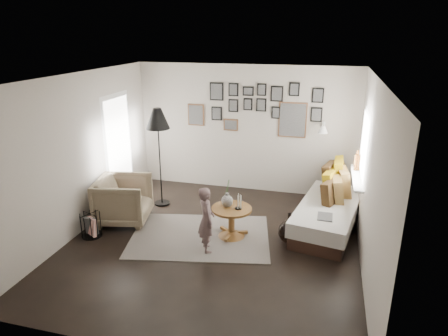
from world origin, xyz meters
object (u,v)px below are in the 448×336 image
(demijohn_large, at_px, (289,231))
(floor_lamp, at_px, (158,122))
(demijohn_small, at_px, (311,239))
(child, at_px, (206,220))
(daybed, at_px, (328,209))
(vase, at_px, (227,199))
(armchair, at_px, (124,200))
(magazine_basket, at_px, (91,225))
(pedestal_table, at_px, (232,223))

(demijohn_large, bearing_deg, floor_lamp, 161.01)
(floor_lamp, distance_m, demijohn_small, 3.39)
(demijohn_small, distance_m, child, 1.64)
(daybed, height_order, floor_lamp, floor_lamp)
(vase, distance_m, child, 0.59)
(armchair, bearing_deg, child, -120.92)
(armchair, height_order, magazine_basket, armchair)
(magazine_basket, bearing_deg, demijohn_small, 7.98)
(magazine_basket, height_order, child, child)
(vase, bearing_deg, demijohn_small, -3.99)
(vase, bearing_deg, armchair, 178.58)
(floor_lamp, bearing_deg, magazine_basket, -112.34)
(armchair, relative_size, floor_lamp, 0.47)
(vase, xyz_separation_m, child, (-0.18, -0.54, -0.14))
(demijohn_large, relative_size, child, 0.48)
(armchair, distance_m, child, 1.80)
(vase, distance_m, demijohn_large, 1.11)
(floor_lamp, xyz_separation_m, magazine_basket, (-0.61, -1.49, -1.43))
(daybed, height_order, child, child)
(pedestal_table, bearing_deg, daybed, 27.54)
(pedestal_table, distance_m, demijohn_small, 1.28)
(pedestal_table, xyz_separation_m, demijohn_small, (1.28, -0.07, -0.06))
(demijohn_small, bearing_deg, child, -163.90)
(pedestal_table, distance_m, daybed, 1.71)
(daybed, xyz_separation_m, armchair, (-3.48, -0.72, 0.08))
(armchair, xyz_separation_m, magazine_basket, (-0.27, -0.63, -0.21))
(vase, height_order, child, child)
(pedestal_table, relative_size, vase, 1.40)
(pedestal_table, bearing_deg, magazine_basket, -165.77)
(demijohn_large, relative_size, demijohn_small, 1.10)
(vase, relative_size, demijohn_small, 1.02)
(armchair, xyz_separation_m, child, (1.70, -0.59, 0.12))
(vase, bearing_deg, pedestal_table, -14.04)
(daybed, distance_m, demijohn_small, 0.91)
(demijohn_large, xyz_separation_m, child, (-1.19, -0.56, 0.33))
(floor_lamp, bearing_deg, armchair, -111.64)
(daybed, xyz_separation_m, child, (-1.78, -1.31, 0.20))
(armchair, xyz_separation_m, floor_lamp, (0.34, 0.86, 1.22))
(vase, height_order, daybed, daybed)
(daybed, relative_size, floor_lamp, 1.15)
(magazine_basket, xyz_separation_m, child, (1.97, 0.05, 0.32))
(daybed, xyz_separation_m, demijohn_small, (-0.24, -0.87, -0.15))
(vase, height_order, magazine_basket, vase)
(vase, relative_size, armchair, 0.52)
(demijohn_small, bearing_deg, daybed, 74.54)
(pedestal_table, relative_size, magazine_basket, 1.59)
(daybed, relative_size, demijohn_large, 4.31)
(vase, bearing_deg, magazine_basket, -164.77)
(armchair, relative_size, demijohn_small, 1.94)
(armchair, bearing_deg, vase, -103.31)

